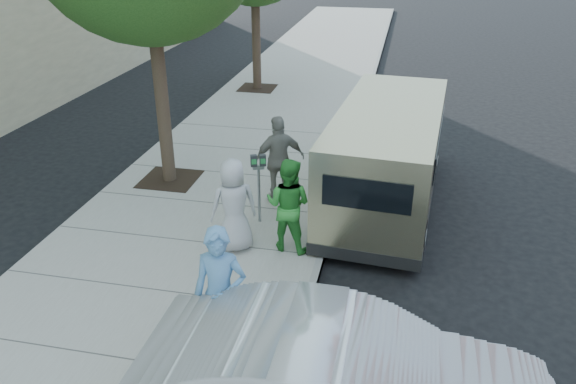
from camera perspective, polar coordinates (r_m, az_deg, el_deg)
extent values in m
plane|color=black|center=(10.00, -4.92, -6.24)|extent=(120.00, 120.00, 0.00)
cube|color=gray|center=(10.26, -10.32, -5.19)|extent=(5.00, 60.00, 0.15)
cube|color=gray|center=(9.69, 3.32, -6.81)|extent=(0.12, 60.00, 0.16)
cube|color=black|center=(12.65, -11.90, 1.30)|extent=(1.20, 1.20, 0.01)
cylinder|color=#38281E|center=(11.98, -12.77, 9.92)|extent=(0.28, 0.28, 3.96)
cube|color=black|center=(19.42, -3.12, 10.51)|extent=(1.20, 1.20, 0.01)
cylinder|color=#38281E|center=(19.02, -3.26, 15.62)|extent=(0.28, 0.28, 3.52)
cylinder|color=gray|center=(10.43, -2.95, -0.38)|extent=(0.05, 0.05, 1.08)
cube|color=gray|center=(10.19, -3.03, 2.52)|extent=(0.22, 0.13, 0.08)
cube|color=#2D2D30|center=(10.13, -3.50, 3.19)|extent=(0.14, 0.13, 0.21)
cube|color=#2D2D30|center=(10.15, -2.58, 3.25)|extent=(0.14, 0.13, 0.21)
cube|color=tan|center=(11.25, 10.02, 3.74)|extent=(2.30, 5.23, 1.88)
cube|color=tan|center=(14.00, 11.38, 6.07)|extent=(1.77, 0.66, 0.80)
cube|color=black|center=(8.79, 7.98, -0.30)|extent=(1.41, 0.14, 0.52)
cylinder|color=black|center=(13.18, 7.15, 3.67)|extent=(0.30, 0.73, 0.72)
cylinder|color=black|center=(13.05, 14.34, 2.80)|extent=(0.30, 0.73, 0.72)
cylinder|color=black|center=(10.11, 3.68, -3.45)|extent=(0.30, 0.73, 0.72)
cylinder|color=black|center=(9.93, 13.06, -4.71)|extent=(0.30, 0.73, 0.72)
imported|color=#5689B7|center=(7.19, -6.87, -10.32)|extent=(0.72, 0.51, 1.86)
imported|color=green|center=(9.45, 0.03, -1.32)|extent=(0.91, 0.76, 1.66)
imported|color=#B0B0B3|center=(9.48, -5.54, -1.38)|extent=(0.97, 0.87, 1.66)
imported|color=gray|center=(11.06, -0.90, 3.28)|extent=(1.12, 0.93, 1.79)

